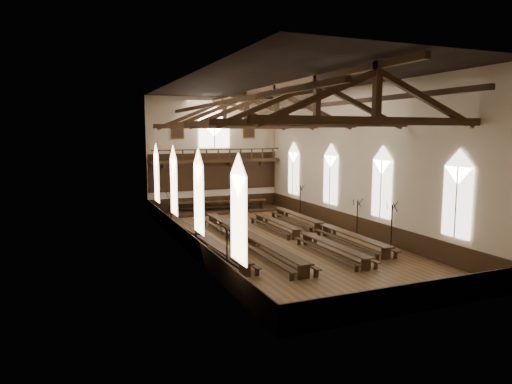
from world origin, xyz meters
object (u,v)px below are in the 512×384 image
refectory_row_d (323,226)px  dais (218,211)px  refectory_row_b (248,236)px  candelabrum_left_mid (196,239)px  candelabrum_right_far (300,206)px  candelabrum_right_mid (357,225)px  high_table (218,202)px  refectory_row_a (199,237)px  candelabrum_left_far (171,218)px  refectory_row_c (302,234)px  candelabrum_left_near (227,264)px  candelabrum_right_near (391,234)px

refectory_row_d → dais: bearing=109.5°
refectory_row_b → refectory_row_d: (5.92, 1.02, -0.04)m
candelabrum_left_mid → candelabrum_right_far: bearing=35.9°
candelabrum_right_far → candelabrum_right_mid: bearing=-90.0°
refectory_row_d → dais: 11.71m
high_table → candelabrum_right_far: (5.73, -4.36, -0.07)m
high_table → candelabrum_left_mid: 13.51m
refectory_row_a → candelabrum_left_mid: size_ratio=5.48×
candelabrum_right_far → candelabrum_left_far: bearing=-173.5°
refectory_row_b → refectory_row_c: size_ratio=1.06×
dais → candelabrum_left_near: bearing=-106.7°
refectory_row_a → high_table: bearing=66.5°
refectory_row_b → refectory_row_d: bearing=9.7°
refectory_row_b → candelabrum_left_mid: size_ratio=5.64×
dais → refectory_row_b: bearing=-99.5°
candelabrum_right_mid → candelabrum_left_near: bearing=-153.9°
candelabrum_right_mid → candelabrum_right_far: candelabrum_right_far is taller
refectory_row_c → candelabrum_left_mid: candelabrum_left_mid is taller
refectory_row_c → candelabrum_right_mid: bearing=0.2°
candelabrum_right_near → refectory_row_a: bearing=154.7°
high_table → candelabrum_right_near: size_ratio=3.06×
refectory_row_d → candelabrum_left_mid: 9.39m
refectory_row_c → dais: bearing=97.0°
refectory_row_b → candelabrum_left_far: size_ratio=5.26×
refectory_row_a → refectory_row_b: 2.97m
refectory_row_a → high_table: 11.96m
candelabrum_left_far → candelabrum_right_far: bearing=6.5°
high_table → candelabrum_right_far: 7.20m
refectory_row_c → high_table: bearing=97.0°
candelabrum_right_mid → refectory_row_c: bearing=-179.8°
refectory_row_c → candelabrum_left_far: 9.71m
dais → candelabrum_right_near: 16.94m
refectory_row_a → refectory_row_d: refectory_row_a is taller
refectory_row_b → candelabrum_right_near: (7.74, -3.89, 0.27)m
refectory_row_c → refectory_row_d: 2.78m
candelabrum_right_far → candelabrum_right_near: bearing=-90.0°
refectory_row_b → dais: size_ratio=1.30×
candelabrum_right_mid → refectory_row_b: bearing=177.1°
refectory_row_b → candelabrum_right_near: size_ratio=5.28×
refectory_row_d → high_table: (-3.91, 11.03, 0.33)m
refectory_row_b → candelabrum_right_mid: (7.74, -0.39, 0.18)m
candelabrum_right_near → candelabrum_right_far: (0.00, 11.57, -0.05)m
candelabrum_left_far → high_table: bearing=46.3°
refectory_row_a → refectory_row_b: size_ratio=0.97×
refectory_row_d → candelabrum_right_mid: size_ratio=5.71×
refectory_row_a → candelabrum_left_near: 6.95m
refectory_row_b → candelabrum_right_near: 8.67m
dais → candelabrum_left_near: size_ratio=4.42×
candelabrum_left_mid → candelabrum_left_far: (0.00, 6.77, 0.06)m
refectory_row_d → refectory_row_b: bearing=-170.3°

